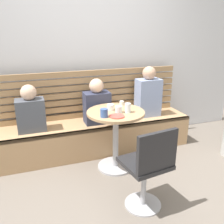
{
  "coord_description": "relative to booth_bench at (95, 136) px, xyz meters",
  "views": [
    {
      "loc": [
        -0.83,
        -1.86,
        1.67
      ],
      "look_at": [
        0.06,
        0.66,
        0.75
      ],
      "focal_mm": 39.64,
      "sensor_mm": 36.0,
      "label": 1
    }
  ],
  "objects": [
    {
      "name": "person_child_middle",
      "position": [
        -0.82,
        -0.02,
        0.47
      ],
      "size": [
        0.34,
        0.22,
        0.59
      ],
      "color": "#4C515B",
      "rests_on": "booth_bench"
    },
    {
      "name": "person_child_left",
      "position": [
        0.02,
        -0.03,
        0.48
      ],
      "size": [
        0.34,
        0.22,
        0.6
      ],
      "color": "#333851",
      "rests_on": "booth_bench"
    },
    {
      "name": "back_wall",
      "position": [
        0.0,
        0.44,
        1.23
      ],
      "size": [
        5.2,
        0.1,
        2.9
      ],
      "primitive_type": "cube",
      "color": "silver",
      "rests_on": "ground"
    },
    {
      "name": "cafe_table",
      "position": [
        0.12,
        -0.5,
        0.3
      ],
      "size": [
        0.68,
        0.68,
        0.74
      ],
      "color": "#ADADB2",
      "rests_on": "ground"
    },
    {
      "name": "booth_bench",
      "position": [
        0.0,
        0.0,
        0.0
      ],
      "size": [
        2.7,
        0.52,
        0.44
      ],
      "color": "tan",
      "rests_on": "ground"
    },
    {
      "name": "plate_small",
      "position": [
        0.06,
        -0.68,
        0.52
      ],
      "size": [
        0.17,
        0.17,
        0.01
      ],
      "primitive_type": "cylinder",
      "color": "#DB4C42",
      "rests_on": "cafe_table"
    },
    {
      "name": "cup_water_clear",
      "position": [
        0.23,
        -0.59,
        0.57
      ],
      "size": [
        0.07,
        0.07,
        0.11
      ],
      "primitive_type": "cylinder",
      "color": "white",
      "rests_on": "cafe_table"
    },
    {
      "name": "white_chair",
      "position": [
        0.14,
        -1.32,
        0.24
      ],
      "size": [
        0.45,
        0.45,
        0.85
      ],
      "color": "#ADADB2",
      "rests_on": "ground"
    },
    {
      "name": "cup_ceramic_white",
      "position": [
        0.07,
        -0.44,
        0.55
      ],
      "size": [
        0.08,
        0.08,
        0.07
      ],
      "primitive_type": "cylinder",
      "color": "white",
      "rests_on": "cafe_table"
    },
    {
      "name": "cup_mug_blue",
      "position": [
        -0.07,
        -0.64,
        0.57
      ],
      "size": [
        0.08,
        0.08,
        0.09
      ],
      "primitive_type": "cylinder",
      "color": "#3D5B9E",
      "rests_on": "cafe_table"
    },
    {
      "name": "cup_glass_short",
      "position": [
        0.13,
        -0.56,
        0.56
      ],
      "size": [
        0.08,
        0.08,
        0.08
      ],
      "primitive_type": "cylinder",
      "color": "silver",
      "rests_on": "cafe_table"
    },
    {
      "name": "person_adult",
      "position": [
        0.8,
        0.01,
        0.54
      ],
      "size": [
        0.34,
        0.22,
        0.72
      ],
      "color": "#8C9EC6",
      "rests_on": "booth_bench"
    },
    {
      "name": "ground",
      "position": [
        0.0,
        -1.2,
        -0.22
      ],
      "size": [
        8.0,
        8.0,
        0.0
      ],
      "primitive_type": "plane",
      "color": "#70665B"
    },
    {
      "name": "cup_espresso_small",
      "position": [
        0.27,
        -0.3,
        0.55
      ],
      "size": [
        0.06,
        0.06,
        0.05
      ],
      "primitive_type": "cylinder",
      "color": "silver",
      "rests_on": "cafe_table"
    },
    {
      "name": "booth_backrest",
      "position": [
        0.0,
        0.24,
        0.56
      ],
      "size": [
        2.65,
        0.04,
        0.67
      ],
      "color": "#A68157",
      "rests_on": "booth_bench"
    }
  ]
}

